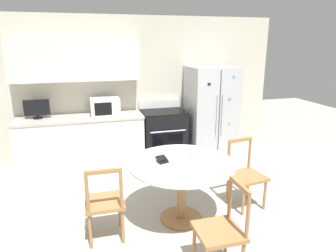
# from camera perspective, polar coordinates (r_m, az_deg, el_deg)

# --- Properties ---
(ground_plane) EXTENTS (14.00, 14.00, 0.00)m
(ground_plane) POSITION_cam_1_polar(r_m,az_deg,el_deg) (3.76, 3.38, -18.96)
(ground_plane) COLOR #B2ADA3
(back_wall) EXTENTS (5.20, 0.44, 2.60)m
(back_wall) POSITION_cam_1_polar(r_m,az_deg,el_deg) (5.60, -8.10, 8.44)
(back_wall) COLOR beige
(back_wall) RESTS_ON ground_plane
(kitchen_counter) EXTENTS (2.14, 0.64, 0.90)m
(kitchen_counter) POSITION_cam_1_polar(r_m,az_deg,el_deg) (5.47, -16.02, -2.87)
(kitchen_counter) COLOR silver
(kitchen_counter) RESTS_ON ground_plane
(refrigerator) EXTENTS (0.85, 0.80, 1.71)m
(refrigerator) POSITION_cam_1_polar(r_m,az_deg,el_deg) (5.74, 8.10, 2.62)
(refrigerator) COLOR #B2B5BA
(refrigerator) RESTS_ON ground_plane
(oven_range) EXTENTS (0.78, 0.68, 1.08)m
(oven_range) POSITION_cam_1_polar(r_m,az_deg,el_deg) (5.61, -0.92, -1.61)
(oven_range) COLOR black
(oven_range) RESTS_ON ground_plane
(microwave) EXTENTS (0.49, 0.38, 0.31)m
(microwave) POSITION_cam_1_polar(r_m,az_deg,el_deg) (5.33, -11.89, 3.64)
(microwave) COLOR white
(microwave) RESTS_ON kitchen_counter
(countertop_tv) EXTENTS (0.41, 0.16, 0.32)m
(countertop_tv) POSITION_cam_1_polar(r_m,az_deg,el_deg) (5.44, -23.71, 3.10)
(countertop_tv) COLOR black
(countertop_tv) RESTS_ON kitchen_counter
(dining_table) EXTENTS (1.27, 1.27, 0.76)m
(dining_table) POSITION_cam_1_polar(r_m,az_deg,el_deg) (3.64, 2.60, -8.87)
(dining_table) COLOR white
(dining_table) RESTS_ON ground_plane
(dining_chair_near) EXTENTS (0.42, 0.42, 0.90)m
(dining_chair_near) POSITION_cam_1_polar(r_m,az_deg,el_deg) (3.01, 10.15, -19.02)
(dining_chair_near) COLOR #9E7042
(dining_chair_near) RESTS_ON ground_plane
(dining_chair_right) EXTENTS (0.48, 0.48, 0.90)m
(dining_chair_right) POSITION_cam_1_polar(r_m,az_deg,el_deg) (4.15, 14.55, -9.06)
(dining_chair_right) COLOR #9E7042
(dining_chair_right) RESTS_ON ground_plane
(dining_chair_left) EXTENTS (0.43, 0.43, 0.90)m
(dining_chair_left) POSITION_cam_1_polar(r_m,az_deg,el_deg) (3.46, -11.96, -14.16)
(dining_chair_left) COLOR #9E7042
(dining_chair_left) RESTS_ON ground_plane
(candle_glass) EXTENTS (0.08, 0.08, 0.08)m
(candle_glass) POSITION_cam_1_polar(r_m,az_deg,el_deg) (3.31, 1.55, -8.13)
(candle_glass) COLOR silver
(candle_glass) RESTS_ON dining_table
(folded_napkin) EXTENTS (0.17, 0.12, 0.05)m
(folded_napkin) POSITION_cam_1_polar(r_m,az_deg,el_deg) (3.79, 5.07, -5.20)
(folded_napkin) COLOR #A3BCDB
(folded_napkin) RESTS_ON dining_table
(wallet) EXTENTS (0.15, 0.15, 0.07)m
(wallet) POSITION_cam_1_polar(r_m,az_deg,el_deg) (3.57, -1.16, -6.48)
(wallet) COLOR black
(wallet) RESTS_ON dining_table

